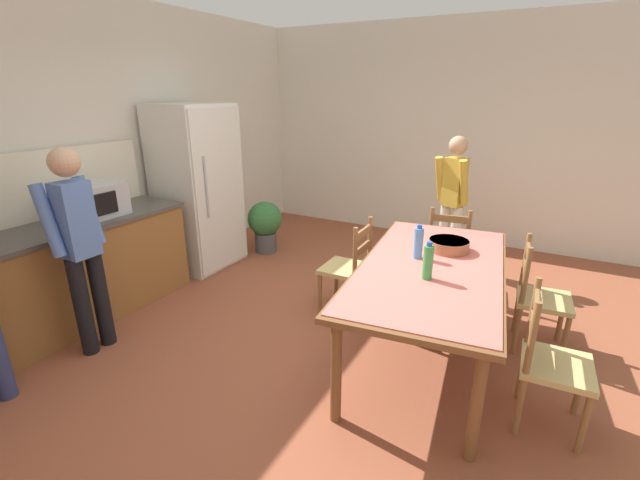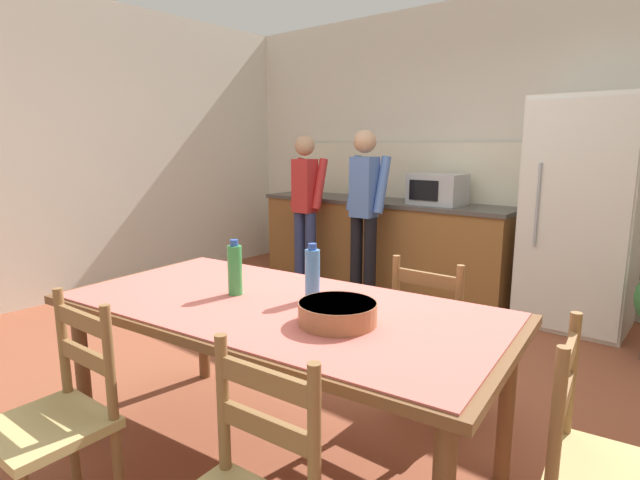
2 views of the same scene
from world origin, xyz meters
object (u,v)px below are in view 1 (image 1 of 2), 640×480
(microwave, at_px, (93,201))
(person_by_table, at_px, (453,197))
(chair_side_near_right, at_px, (539,297))
(refrigerator, at_px, (198,188))
(bottle_near_centre, at_px, (428,262))
(potted_plant, at_px, (265,223))
(chair_head_end, at_px, (448,249))
(chair_side_near_left, at_px, (550,363))
(bottle_off_centre, at_px, (418,243))
(serving_bowl, at_px, (449,244))
(person_at_counter, at_px, (79,242))
(chair_side_far_right, at_px, (348,268))
(dining_table, at_px, (431,274))

(microwave, height_order, person_by_table, person_by_table)
(chair_side_near_right, bearing_deg, refrigerator, 84.38)
(bottle_near_centre, height_order, chair_side_near_right, bottle_near_centre)
(refrigerator, height_order, potted_plant, refrigerator)
(chair_head_end, xyz_separation_m, chair_side_near_left, (-1.70, -0.99, 0.00))
(microwave, xyz_separation_m, potted_plant, (1.99, -0.45, -0.69))
(microwave, relative_size, chair_side_near_left, 0.55)
(bottle_off_centre, height_order, serving_bowl, bottle_off_centre)
(microwave, distance_m, chair_side_near_right, 3.91)
(bottle_off_centre, relative_size, potted_plant, 0.40)
(chair_side_near_right, relative_size, person_at_counter, 0.56)
(serving_bowl, relative_size, chair_side_near_left, 0.35)
(refrigerator, distance_m, person_by_table, 2.93)
(serving_bowl, relative_size, chair_head_end, 0.35)
(potted_plant, bearing_deg, chair_head_end, -89.85)
(chair_side_far_right, xyz_separation_m, person_at_counter, (-1.54, 1.55, 0.48))
(bottle_near_centre, xyz_separation_m, chair_side_near_right, (0.81, -0.72, -0.46))
(microwave, bearing_deg, potted_plant, -12.71)
(chair_side_far_right, bearing_deg, bottle_near_centre, 53.19)
(serving_bowl, bearing_deg, bottle_near_centre, 179.22)
(chair_head_end, bearing_deg, refrigerator, 6.98)
(chair_side_near_left, bearing_deg, bottle_off_centre, 62.47)
(refrigerator, xyz_separation_m, serving_bowl, (-0.26, -2.94, -0.11))
(chair_side_near_right, bearing_deg, serving_bowl, 100.03)
(person_at_counter, bearing_deg, chair_side_far_right, -135.11)
(chair_side_far_right, bearing_deg, chair_side_near_left, 65.18)
(person_by_table, relative_size, potted_plant, 2.32)
(dining_table, relative_size, bottle_off_centre, 8.09)
(chair_head_end, relative_size, potted_plant, 1.36)
(microwave, relative_size, chair_side_far_right, 0.55)
(bottle_near_centre, height_order, chair_side_far_right, bottle_near_centre)
(person_by_table, bearing_deg, person_at_counter, -14.56)
(dining_table, height_order, chair_side_far_right, chair_side_far_right)
(refrigerator, height_order, person_at_counter, refrigerator)
(refrigerator, bearing_deg, chair_side_far_right, -97.05)
(chair_head_end, height_order, potted_plant, chair_head_end)
(bottle_off_centre, bearing_deg, chair_head_end, 0.25)
(chair_side_near_right, bearing_deg, potted_plant, 72.17)
(refrigerator, bearing_deg, bottle_near_centre, -106.88)
(chair_head_end, xyz_separation_m, potted_plant, (-0.01, 2.33, -0.06))
(bottle_near_centre, xyz_separation_m, bottle_off_centre, (0.35, 0.17, 0.00))
(person_at_counter, bearing_deg, person_by_table, -125.05)
(dining_table, bearing_deg, serving_bowl, -5.66)
(bottle_near_centre, bearing_deg, chair_side_near_right, -41.51)
(microwave, height_order, serving_bowl, microwave)
(person_at_counter, bearing_deg, chair_side_near_right, -151.31)
(refrigerator, xyz_separation_m, dining_table, (-0.63, -2.90, -0.23))
(refrigerator, bearing_deg, person_by_table, -64.57)
(bottle_off_centre, distance_m, potted_plant, 2.69)
(bottle_off_centre, xyz_separation_m, potted_plant, (1.23, 2.33, -0.52))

